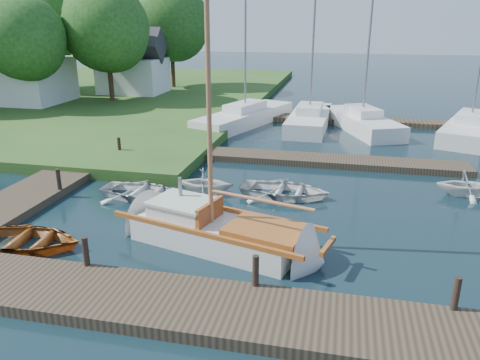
% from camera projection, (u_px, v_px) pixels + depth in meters
% --- Properties ---
extents(ground, '(160.00, 160.00, 0.00)m').
position_uv_depth(ground, '(240.00, 212.00, 16.37)').
color(ground, black).
rests_on(ground, ground).
extents(near_dock, '(18.00, 2.20, 0.30)m').
position_uv_depth(near_dock, '(184.00, 306.00, 10.79)').
color(near_dock, '#31251C').
rests_on(near_dock, ground).
extents(left_dock, '(2.20, 18.00, 0.30)m').
position_uv_depth(left_dock, '(66.00, 175.00, 19.81)').
color(left_dock, '#31251C').
rests_on(left_dock, ground).
extents(far_dock, '(14.00, 1.60, 0.30)m').
position_uv_depth(far_dock, '(312.00, 160.00, 21.90)').
color(far_dock, '#31251C').
rests_on(far_dock, ground).
extents(pontoon, '(30.00, 1.60, 0.30)m').
position_uv_depth(pontoon, '(453.00, 125.00, 29.02)').
color(pontoon, '#31251C').
rests_on(pontoon, ground).
extents(mooring_post_1, '(0.16, 0.16, 0.80)m').
position_uv_depth(mooring_post_1, '(86.00, 251.00, 12.15)').
color(mooring_post_1, black).
rests_on(mooring_post_1, near_dock).
extents(mooring_post_2, '(0.16, 0.16, 0.80)m').
position_uv_depth(mooring_post_2, '(256.00, 271.00, 11.22)').
color(mooring_post_2, black).
rests_on(mooring_post_2, near_dock).
extents(mooring_post_3, '(0.16, 0.16, 0.80)m').
position_uv_depth(mooring_post_3, '(456.00, 293.00, 10.30)').
color(mooring_post_3, black).
rests_on(mooring_post_3, near_dock).
extents(mooring_post_4, '(0.16, 0.16, 0.80)m').
position_uv_depth(mooring_post_4, '(59.00, 179.00, 17.58)').
color(mooring_post_4, black).
rests_on(mooring_post_4, left_dock).
extents(mooring_post_5, '(0.16, 0.16, 0.80)m').
position_uv_depth(mooring_post_5, '(119.00, 146.00, 22.19)').
color(mooring_post_5, black).
rests_on(mooring_post_5, left_dock).
extents(sailboat, '(7.41, 3.80, 9.83)m').
position_uv_depth(sailboat, '(222.00, 235.00, 13.91)').
color(sailboat, silver).
rests_on(sailboat, ground).
extents(dinghy, '(3.69, 2.78, 0.72)m').
position_uv_depth(dinghy, '(23.00, 237.00, 13.74)').
color(dinghy, maroon).
rests_on(dinghy, ground).
extents(tender_a, '(3.46, 2.60, 0.68)m').
position_uv_depth(tender_a, '(142.00, 189.00, 17.61)').
color(tender_a, silver).
rests_on(tender_a, ground).
extents(tender_b, '(2.15, 1.86, 1.13)m').
position_uv_depth(tender_b, '(206.00, 180.00, 17.90)').
color(tender_b, silver).
rests_on(tender_b, ground).
extents(tender_c, '(3.55, 2.67, 0.70)m').
position_uv_depth(tender_c, '(285.00, 188.00, 17.73)').
color(tender_c, silver).
rests_on(tender_c, ground).
extents(tender_d, '(2.19, 1.91, 1.12)m').
position_uv_depth(tender_d, '(466.00, 182.00, 17.73)').
color(tender_d, silver).
rests_on(tender_d, ground).
extents(marina_boat_0, '(5.14, 9.09, 11.15)m').
position_uv_depth(marina_boat_0, '(245.00, 116.00, 29.68)').
color(marina_boat_0, silver).
rests_on(marina_boat_0, ground).
extents(marina_boat_1, '(2.40, 7.58, 10.82)m').
position_uv_depth(marina_boat_1, '(309.00, 118.00, 28.97)').
color(marina_boat_1, silver).
rests_on(marina_boat_1, ground).
extents(marina_boat_2, '(4.84, 7.55, 11.30)m').
position_uv_depth(marina_boat_2, '(362.00, 121.00, 28.21)').
color(marina_boat_2, silver).
rests_on(marina_boat_2, ground).
extents(marina_boat_4, '(4.85, 8.23, 9.69)m').
position_uv_depth(marina_boat_4, '(470.00, 127.00, 26.67)').
color(marina_boat_4, silver).
rests_on(marina_boat_4, ground).
extents(house_a, '(6.30, 5.00, 6.29)m').
position_uv_depth(house_a, '(22.00, 68.00, 34.26)').
color(house_a, white).
rests_on(house_a, shore).
extents(house_c, '(5.25, 4.00, 5.28)m').
position_uv_depth(house_c, '(133.00, 67.00, 38.69)').
color(house_c, white).
rests_on(house_c, shore).
extents(tree_2, '(5.83, 5.75, 7.82)m').
position_uv_depth(tree_2, '(24.00, 37.00, 31.30)').
color(tree_2, '#332114').
rests_on(tree_2, shore).
extents(tree_3, '(6.41, 6.38, 8.74)m').
position_uv_depth(tree_3, '(106.00, 27.00, 33.99)').
color(tree_3, '#332114').
rests_on(tree_3, shore).
extents(tree_4, '(7.01, 7.01, 9.66)m').
position_uv_depth(tree_4, '(41.00, 19.00, 39.13)').
color(tree_4, '#332114').
rests_on(tree_4, shore).
extents(tree_7, '(6.83, 6.83, 9.38)m').
position_uv_depth(tree_7, '(171.00, 21.00, 40.82)').
color(tree_7, '#332114').
rests_on(tree_7, shore).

